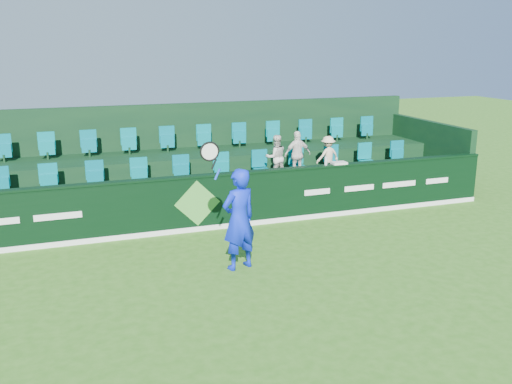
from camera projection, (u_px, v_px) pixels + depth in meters
name	position (u px, v px, depth m)	size (l,w,h in m)	color
ground	(251.00, 299.00, 10.00)	(60.00, 60.00, 0.00)	#2F6718
sponsor_hoarding	(196.00, 203.00, 13.47)	(16.00, 0.25, 1.35)	black
stand_tier_front	(186.00, 202.00, 14.54)	(16.00, 2.00, 0.80)	black
stand_tier_back	(171.00, 177.00, 16.21)	(16.00, 1.80, 1.30)	black
stand_rear	(167.00, 154.00, 16.47)	(16.00, 4.10, 2.60)	black
seat_row_front	(182.00, 172.00, 14.73)	(13.50, 0.50, 0.60)	#026370
seat_row_back	(168.00, 142.00, 16.24)	(13.50, 0.50, 0.60)	#026370
tennis_player	(239.00, 219.00, 11.11)	(1.26, 0.69, 2.67)	#0C23D6
spectator_left	(276.00, 157.00, 15.09)	(0.58, 0.45, 1.20)	beige
spectator_middle	(297.00, 154.00, 15.29)	(0.74, 0.31, 1.27)	white
spectator_right	(328.00, 156.00, 15.60)	(0.70, 0.40, 1.08)	beige
towel	(339.00, 163.00, 14.49)	(0.38, 0.25, 0.06)	silver
drinks_bottle	(326.00, 161.00, 14.35)	(0.07, 0.07, 0.22)	silver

